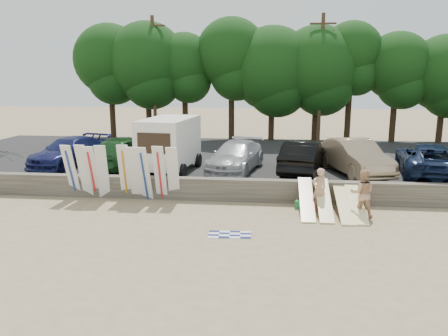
% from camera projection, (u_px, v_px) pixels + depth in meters
% --- Properties ---
extents(ground, '(120.00, 120.00, 0.00)m').
position_uv_depth(ground, '(306.00, 225.00, 16.40)').
color(ground, tan).
rests_on(ground, ground).
extents(seawall, '(44.00, 0.50, 1.00)m').
position_uv_depth(seawall, '(301.00, 192.00, 19.22)').
color(seawall, '#6B6356').
rests_on(seawall, ground).
extents(parking_lot, '(44.00, 14.50, 0.70)m').
position_uv_depth(parking_lot, '(293.00, 162.00, 26.54)').
color(parking_lot, '#282828').
rests_on(parking_lot, ground).
extents(treeline, '(33.09, 6.40, 9.08)m').
position_uv_depth(treeline, '(288.00, 64.00, 32.13)').
color(treeline, '#382616').
rests_on(treeline, parking_lot).
extents(utility_poles, '(25.80, 0.26, 9.00)m').
position_uv_depth(utility_poles, '(321.00, 77.00, 30.63)').
color(utility_poles, '#473321').
rests_on(utility_poles, parking_lot).
extents(box_trailer, '(2.81, 4.48, 2.71)m').
position_uv_depth(box_trailer, '(169.00, 142.00, 22.11)').
color(box_trailer, white).
rests_on(box_trailer, parking_lot).
extents(car_0, '(3.42, 5.58, 1.51)m').
position_uv_depth(car_0, '(69.00, 152.00, 23.73)').
color(car_0, '#161A4E').
rests_on(car_0, parking_lot).
extents(car_1, '(3.31, 5.50, 1.75)m').
position_uv_depth(car_1, '(127.00, 151.00, 23.07)').
color(car_1, '#163D19').
rests_on(car_1, parking_lot).
extents(car_2, '(3.09, 5.43, 1.48)m').
position_uv_depth(car_2, '(236.00, 156.00, 22.42)').
color(car_2, '#ACACB1').
rests_on(car_2, parking_lot).
extents(car_3, '(2.70, 5.14, 1.61)m').
position_uv_depth(car_3, '(303.00, 157.00, 21.99)').
color(car_3, black).
rests_on(car_3, parking_lot).
extents(car_4, '(3.19, 5.48, 1.71)m').
position_uv_depth(car_4, '(355.00, 157.00, 21.66)').
color(car_4, '#9C8163').
rests_on(car_4, parking_lot).
extents(car_5, '(3.50, 5.98, 1.56)m').
position_uv_depth(car_5, '(428.00, 160.00, 21.33)').
color(car_5, '#0E1834').
rests_on(car_5, parking_lot).
extents(surfboard_upright_0, '(0.59, 0.81, 2.52)m').
position_uv_depth(surfboard_upright_0, '(71.00, 171.00, 19.72)').
color(surfboard_upright_0, white).
rests_on(surfboard_upright_0, ground).
extents(surfboard_upright_1, '(0.58, 0.72, 2.54)m').
position_uv_depth(surfboard_upright_1, '(84.00, 172.00, 19.62)').
color(surfboard_upright_1, white).
rests_on(surfboard_upright_1, ground).
extents(surfboard_upright_2, '(0.53, 0.87, 2.49)m').
position_uv_depth(surfboard_upright_2, '(92.00, 172.00, 19.58)').
color(surfboard_upright_2, white).
rests_on(surfboard_upright_2, ground).
extents(surfboard_upright_3, '(0.60, 0.75, 2.54)m').
position_uv_depth(surfboard_upright_3, '(102.00, 172.00, 19.51)').
color(surfboard_upright_3, white).
rests_on(surfboard_upright_3, ground).
extents(surfboard_upright_4, '(0.52, 0.60, 2.56)m').
position_uv_depth(surfboard_upright_4, '(125.00, 172.00, 19.50)').
color(surfboard_upright_4, white).
rests_on(surfboard_upright_4, ground).
extents(surfboard_upright_5, '(0.51, 0.82, 2.50)m').
position_uv_depth(surfboard_upright_5, '(134.00, 174.00, 19.32)').
color(surfboard_upright_5, white).
rests_on(surfboard_upright_5, ground).
extents(surfboard_upright_6, '(0.58, 0.84, 2.51)m').
position_uv_depth(surfboard_upright_6, '(144.00, 174.00, 19.24)').
color(surfboard_upright_6, white).
rests_on(surfboard_upright_6, ground).
extents(surfboard_upright_7, '(0.52, 0.69, 2.54)m').
position_uv_depth(surfboard_upright_7, '(160.00, 174.00, 19.26)').
color(surfboard_upright_7, white).
rests_on(surfboard_upright_7, ground).
extents(surfboard_upright_8, '(0.55, 0.82, 2.51)m').
position_uv_depth(surfboard_upright_8, '(173.00, 174.00, 19.22)').
color(surfboard_upright_8, white).
rests_on(surfboard_upright_8, ground).
extents(surfboard_low_0, '(0.56, 2.82, 1.16)m').
position_uv_depth(surfboard_low_0, '(306.00, 199.00, 17.81)').
color(surfboard_low_0, '#FEEDA0').
rests_on(surfboard_low_0, ground).
extents(surfboard_low_1, '(0.56, 2.83, 1.13)m').
position_uv_depth(surfboard_low_1, '(324.00, 200.00, 17.73)').
color(surfboard_low_1, '#FEEDA0').
rests_on(surfboard_low_1, ground).
extents(surfboard_low_2, '(0.56, 2.89, 0.93)m').
position_uv_depth(surfboard_low_2, '(344.00, 203.00, 17.57)').
color(surfboard_low_2, '#FEEDA0').
rests_on(surfboard_low_2, ground).
extents(surfboard_low_3, '(0.56, 2.87, 1.00)m').
position_uv_depth(surfboard_low_3, '(356.00, 202.00, 17.56)').
color(surfboard_low_3, '#FEEDA0').
rests_on(surfboard_low_3, ground).
extents(beachgoer_a, '(0.79, 0.69, 1.81)m').
position_uv_depth(beachgoer_a, '(319.00, 190.00, 17.98)').
color(beachgoer_a, tan).
rests_on(beachgoer_a, ground).
extents(beachgoer_b, '(0.97, 0.78, 1.92)m').
position_uv_depth(beachgoer_b, '(362.00, 193.00, 17.20)').
color(beachgoer_b, tan).
rests_on(beachgoer_b, ground).
extents(cooler, '(0.45, 0.39, 0.32)m').
position_uv_depth(cooler, '(300.00, 205.00, 18.44)').
color(cooler, '#217C3E').
rests_on(cooler, ground).
extents(gear_bag, '(0.36, 0.32, 0.22)m').
position_uv_depth(gear_bag, '(317.00, 207.00, 18.33)').
color(gear_bag, '#DA5C19').
rests_on(gear_bag, ground).
extents(beach_towel, '(1.58, 1.58, 0.00)m').
position_uv_depth(beach_towel, '(230.00, 235.00, 15.41)').
color(beach_towel, white).
rests_on(beach_towel, ground).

